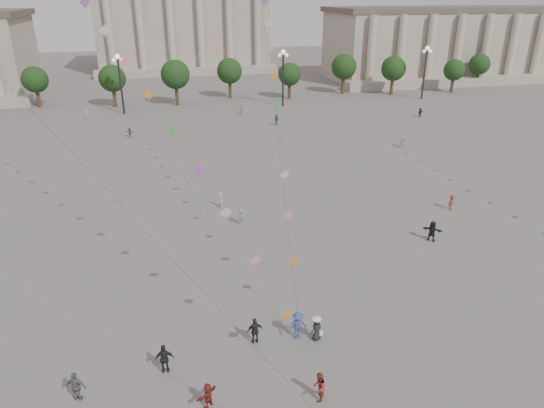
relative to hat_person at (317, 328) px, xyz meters
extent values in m
plane|color=#5F5C59|center=(0.34, -1.94, -0.86)|extent=(360.00, 360.00, 0.00)
cube|color=gray|center=(75.34, 93.06, 7.14)|extent=(80.00, 22.00, 16.00)
cube|color=#50443A|center=(75.34, 93.06, 15.74)|extent=(81.60, 22.44, 1.20)
cube|color=gray|center=(75.34, 80.06, 0.14)|extent=(84.00, 4.00, 2.00)
cube|color=gray|center=(0.34, 128.06, 9.14)|extent=(46.00, 30.00, 20.00)
cube|color=gray|center=(0.34, 111.06, 0.14)|extent=(48.30, 4.00, 2.00)
cylinder|color=#38281C|center=(-29.66, 76.06, 0.90)|extent=(0.70, 0.70, 3.52)
sphere|color=black|center=(-29.66, 76.06, 4.58)|extent=(5.12, 5.12, 5.12)
cylinder|color=#38281C|center=(-17.66, 76.06, 0.90)|extent=(0.70, 0.70, 3.52)
sphere|color=black|center=(-17.66, 76.06, 4.58)|extent=(5.12, 5.12, 5.12)
cylinder|color=#38281C|center=(-5.66, 76.06, 0.90)|extent=(0.70, 0.70, 3.52)
sphere|color=black|center=(-5.66, 76.06, 4.58)|extent=(5.12, 5.12, 5.12)
cylinder|color=#38281C|center=(6.34, 76.06, 0.90)|extent=(0.70, 0.70, 3.52)
sphere|color=black|center=(6.34, 76.06, 4.58)|extent=(5.12, 5.12, 5.12)
cylinder|color=#38281C|center=(18.34, 76.06, 0.90)|extent=(0.70, 0.70, 3.52)
sphere|color=black|center=(18.34, 76.06, 4.58)|extent=(5.12, 5.12, 5.12)
cylinder|color=#38281C|center=(30.34, 76.06, 0.90)|extent=(0.70, 0.70, 3.52)
sphere|color=black|center=(30.34, 76.06, 4.58)|extent=(5.12, 5.12, 5.12)
cylinder|color=#38281C|center=(42.34, 76.06, 0.90)|extent=(0.70, 0.70, 3.52)
sphere|color=black|center=(42.34, 76.06, 4.58)|extent=(5.12, 5.12, 5.12)
cylinder|color=#38281C|center=(54.34, 76.06, 0.90)|extent=(0.70, 0.70, 3.52)
sphere|color=black|center=(54.34, 76.06, 4.58)|extent=(5.12, 5.12, 5.12)
cylinder|color=#38281C|center=(66.34, 76.06, 0.90)|extent=(0.70, 0.70, 3.52)
sphere|color=black|center=(66.34, 76.06, 4.58)|extent=(5.12, 5.12, 5.12)
cylinder|color=#262628|center=(-14.66, 68.06, 4.14)|extent=(0.36, 0.36, 10.00)
sphere|color=#FFE5B2|center=(-14.66, 68.06, 9.34)|extent=(0.90, 0.90, 0.90)
sphere|color=#FFE5B2|center=(-15.36, 68.06, 8.74)|extent=(0.60, 0.60, 0.60)
sphere|color=#FFE5B2|center=(-13.96, 68.06, 8.74)|extent=(0.60, 0.60, 0.60)
cylinder|color=#262628|center=(15.34, 68.06, 4.14)|extent=(0.36, 0.36, 10.00)
sphere|color=#FFE5B2|center=(15.34, 68.06, 9.34)|extent=(0.90, 0.90, 0.90)
sphere|color=#FFE5B2|center=(14.64, 68.06, 8.74)|extent=(0.60, 0.60, 0.60)
sphere|color=#FFE5B2|center=(16.04, 68.06, 8.74)|extent=(0.60, 0.60, 0.60)
cylinder|color=#262628|center=(45.34, 68.06, 4.14)|extent=(0.36, 0.36, 10.00)
sphere|color=#FFE5B2|center=(45.34, 68.06, 9.34)|extent=(0.90, 0.90, 0.90)
sphere|color=#FFE5B2|center=(44.64, 68.06, 8.74)|extent=(0.60, 0.60, 0.60)
sphere|color=#FFE5B2|center=(46.04, 68.06, 8.74)|extent=(0.60, 0.60, 0.60)
imported|color=navy|center=(10.57, 53.93, 0.07)|extent=(1.17, 0.88, 1.85)
imported|color=black|center=(14.25, 10.53, 0.09)|extent=(1.72, 1.56, 1.90)
imported|color=#B8B8B4|center=(6.15, 62.72, 0.02)|extent=(1.64, 1.33, 1.75)
imported|color=slate|center=(-1.78, 17.69, -0.03)|extent=(1.08, 0.63, 1.66)
imported|color=beige|center=(25.19, 37.49, -0.08)|extent=(1.49, 1.02, 1.55)
imported|color=brown|center=(19.78, 16.21, -0.05)|extent=(1.19, 0.97, 1.61)
imported|color=black|center=(36.89, 53.48, -0.03)|extent=(1.58, 1.15, 1.65)
imported|color=#B9B8B4|center=(-20.80, 66.06, -0.06)|extent=(0.41, 0.60, 1.60)
imported|color=#5E5D62|center=(-13.12, 51.78, -0.11)|extent=(1.46, 0.83, 1.50)
imported|color=#BBBBB6|center=(-3.12, 22.24, -0.01)|extent=(0.62, 0.73, 1.70)
imported|color=black|center=(-9.52, -0.75, 0.10)|extent=(1.16, 0.57, 1.92)
imported|color=maroon|center=(-7.37, -3.92, -0.10)|extent=(1.38, 1.22, 1.52)
imported|color=#5C5C61|center=(-14.24, -1.83, 0.07)|extent=(1.17, 0.82, 1.85)
imported|color=black|center=(-3.88, 0.60, 0.05)|extent=(1.09, 0.50, 1.82)
imported|color=maroon|center=(-1.46, -4.83, 0.02)|extent=(1.00, 1.07, 1.76)
imported|color=#37407D|center=(-1.14, 0.42, 0.11)|extent=(1.37, 0.97, 1.94)
imported|color=black|center=(0.00, 0.00, -0.05)|extent=(0.93, 0.78, 1.62)
cone|color=white|center=(0.00, 0.00, 0.76)|extent=(0.52, 0.52, 0.14)
cylinder|color=white|center=(0.00, 0.00, 0.70)|extent=(0.60, 0.60, 0.02)
cube|color=white|center=(0.25, -0.15, -0.31)|extent=(0.22, 0.10, 0.35)
cylinder|color=#3F3F3F|center=(-8.67, -5.24, 9.33)|extent=(0.02, 0.02, 27.17)
cube|color=orange|center=(-2.72, -2.63, 3.48)|extent=(0.76, 0.25, 0.76)
cube|color=pink|center=(-3.99, -0.42, 5.75)|extent=(0.76, 0.25, 0.76)
cube|color=silver|center=(-5.26, 1.78, 7.85)|extent=(0.76, 0.25, 0.76)
cube|color=#9753A7|center=(-6.53, 3.98, 9.85)|extent=(0.76, 0.25, 0.76)
cube|color=#4AA052|center=(-7.79, 6.19, 11.77)|extent=(0.76, 0.25, 0.76)
cube|color=orange|center=(-9.06, 8.39, 13.64)|extent=(0.76, 0.25, 0.76)
cube|color=pink|center=(-10.33, 10.60, 15.46)|extent=(0.76, 0.25, 0.76)
cube|color=silver|center=(-11.59, 12.80, 17.24)|extent=(0.76, 0.25, 0.76)
cube|color=#9753A7|center=(-12.86, 15.00, 18.99)|extent=(0.76, 0.25, 0.76)
cube|color=orange|center=(-0.85, 2.72, 3.46)|extent=(0.76, 0.25, 0.76)
cube|color=pink|center=(-0.56, 5.03, 5.73)|extent=(0.76, 0.25, 0.76)
cube|color=silver|center=(-0.27, 7.34, 7.82)|extent=(0.76, 0.25, 0.76)
cube|color=#9753A7|center=(0.02, 9.65, 9.81)|extent=(0.76, 0.25, 0.76)
cube|color=#4AA052|center=(0.30, 11.96, 11.72)|extent=(0.76, 0.25, 0.76)
cube|color=orange|center=(0.59, 14.26, 13.58)|extent=(0.76, 0.25, 0.76)
cube|color=pink|center=(0.88, 16.57, 15.39)|extent=(0.76, 0.25, 0.76)
cube|color=silver|center=(1.17, 18.88, 17.16)|extent=(0.76, 0.25, 0.76)
cube|color=#9753A7|center=(1.45, 21.19, 18.90)|extent=(0.76, 0.25, 0.76)
camera|label=1|loc=(-8.54, -23.73, 19.61)|focal=32.00mm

